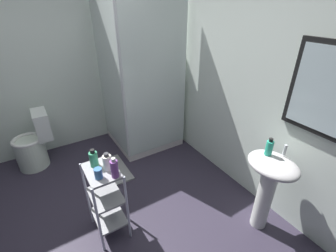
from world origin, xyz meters
name	(u,v)px	position (x,y,z in m)	size (l,w,h in m)	color
ground_plane	(87,238)	(0.00, 0.00, -0.01)	(4.20, 4.20, 0.02)	#312B3B
wall_back	(243,80)	(0.01, 1.85, 1.25)	(4.20, 0.14, 2.50)	silver
wall_left	(33,66)	(-1.85, 0.00, 1.25)	(0.10, 4.20, 2.50)	silver
shower_stall	(140,117)	(-1.22, 1.18, 0.46)	(0.92, 0.92, 2.00)	white
pedestal_sink	(269,180)	(0.75, 1.52, 0.58)	(0.46, 0.37, 0.81)	white
sink_faucet	(285,150)	(0.75, 1.64, 0.86)	(0.03, 0.03, 0.10)	silver
toilet	(34,145)	(-1.48, -0.25, 0.31)	(0.37, 0.49, 0.76)	white
storage_cart	(106,196)	(0.03, 0.23, 0.44)	(0.38, 0.28, 0.74)	silver
hand_soap_bottle	(269,148)	(0.68, 1.52, 0.88)	(0.06, 0.06, 0.16)	#2DBC99
lotion_bottle_white	(107,162)	(0.05, 0.29, 0.81)	(0.07, 0.07, 0.16)	white
body_wash_bottle_green	(94,159)	(-0.06, 0.20, 0.81)	(0.07, 0.07, 0.17)	#329065
conditioner_bottle_purple	(114,168)	(0.17, 0.31, 0.82)	(0.06, 0.06, 0.18)	purple
rinse_cup	(98,173)	(0.12, 0.19, 0.79)	(0.06, 0.06, 0.09)	#3870B2
bath_mat	(111,171)	(-0.81, 0.54, 0.01)	(0.60, 0.40, 0.02)	gray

